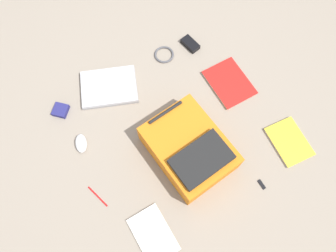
# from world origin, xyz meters

# --- Properties ---
(ground_plane) EXTENTS (3.95, 3.95, 0.00)m
(ground_plane) POSITION_xyz_m (0.00, 0.00, 0.00)
(ground_plane) COLOR gray
(backpack) EXTENTS (0.39, 0.48, 0.18)m
(backpack) POSITION_xyz_m (-0.01, -0.21, 0.08)
(backpack) COLOR orange
(backpack) RESTS_ON ground_plane
(laptop) EXTENTS (0.38, 0.33, 0.03)m
(laptop) POSITION_xyz_m (-0.22, 0.35, 0.02)
(laptop) COLOR #929296
(laptop) RESTS_ON ground_plane
(book_red) EXTENTS (0.19, 0.25, 0.02)m
(book_red) POSITION_xyz_m (0.50, -0.41, 0.01)
(book_red) COLOR silver
(book_red) RESTS_ON ground_plane
(book_blue) EXTENTS (0.22, 0.28, 0.02)m
(book_blue) POSITION_xyz_m (0.41, 0.05, 0.01)
(book_blue) COLOR silver
(book_blue) RESTS_ON ground_plane
(book_comic) EXTENTS (0.18, 0.26, 0.01)m
(book_comic) POSITION_xyz_m (-0.36, -0.48, 0.01)
(book_comic) COLOR silver
(book_comic) RESTS_ON ground_plane
(computer_mouse) EXTENTS (0.09, 0.12, 0.04)m
(computer_mouse) POSITION_xyz_m (-0.49, 0.11, 0.02)
(computer_mouse) COLOR silver
(computer_mouse) RESTS_ON ground_plane
(cable_coil) EXTENTS (0.12, 0.12, 0.01)m
(cable_coil) POSITION_xyz_m (0.17, 0.40, 0.01)
(cable_coil) COLOR #4C4C51
(cable_coil) RESTS_ON ground_plane
(power_brick) EXTENTS (0.08, 0.13, 0.03)m
(power_brick) POSITION_xyz_m (0.34, 0.39, 0.02)
(power_brick) COLOR black
(power_brick) RESTS_ON ground_plane
(pen_black) EXTENTS (0.05, 0.14, 0.01)m
(pen_black) POSITION_xyz_m (-0.53, -0.19, 0.00)
(pen_black) COLOR red
(pen_black) RESTS_ON ground_plane
(earbud_pouch) EXTENTS (0.11, 0.11, 0.03)m
(earbud_pouch) POSITION_xyz_m (-0.52, 0.34, 0.01)
(earbud_pouch) COLOR navy
(earbud_pouch) RESTS_ON ground_plane
(usb_stick) EXTENTS (0.02, 0.05, 0.01)m
(usb_stick) POSITION_xyz_m (0.24, -0.53, 0.00)
(usb_stick) COLOR black
(usb_stick) RESTS_ON ground_plane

